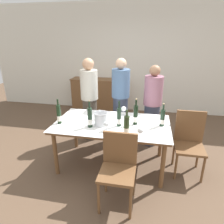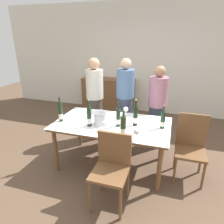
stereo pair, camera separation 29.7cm
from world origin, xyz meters
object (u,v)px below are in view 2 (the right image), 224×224
(dining_table, at_px, (112,127))
(wine_bottle_4, at_px, (163,120))
(wine_glass_2, at_px, (126,109))
(person_host, at_px, (95,100))
(sideboard_cabinet, at_px, (108,95))
(wine_bottle_3, at_px, (89,117))
(chair_near_front, at_px, (112,165))
(person_guest_left, at_px, (125,102))
(ice_bucket, at_px, (101,118))
(wine_glass_1, at_px, (137,132))
(wine_bottle_5, at_px, (135,116))
(wine_glass_3, at_px, (101,112))
(wine_bottle_1, at_px, (118,118))
(person_guest_right, at_px, (157,109))
(wine_bottle_0, at_px, (123,127))
(wine_glass_0, at_px, (104,124))
(chair_right_end, at_px, (191,143))
(wine_bottle_2, at_px, (61,113))

(dining_table, xyz_separation_m, wine_bottle_4, (0.74, 0.05, 0.19))
(wine_glass_2, bearing_deg, person_host, 147.73)
(sideboard_cabinet, relative_size, wine_bottle_3, 3.55)
(wine_glass_2, xyz_separation_m, chair_near_front, (0.10, -1.09, -0.32))
(person_guest_left, bearing_deg, ice_bucket, -98.97)
(wine_bottle_3, height_order, wine_bottle_4, wine_bottle_3)
(wine_glass_1, height_order, chair_near_front, chair_near_front)
(wine_bottle_5, relative_size, wine_glass_2, 2.56)
(wine_glass_1, xyz_separation_m, wine_glass_2, (-0.32, 0.76, 0.00))
(wine_bottle_5, bearing_deg, wine_glass_3, 169.82)
(dining_table, bearing_deg, wine_bottle_1, -33.36)
(wine_bottle_4, bearing_deg, person_host, 150.32)
(sideboard_cabinet, xyz_separation_m, person_guest_right, (1.46, -1.59, 0.30))
(wine_bottle_4, distance_m, person_host, 1.55)
(wine_bottle_0, xyz_separation_m, wine_bottle_1, (-0.15, 0.28, 0.00))
(person_host, bearing_deg, person_guest_left, 0.25)
(wine_bottle_0, height_order, person_guest_right, person_guest_right)
(wine_glass_0, height_order, person_host, person_host)
(wine_bottle_1, bearing_deg, sideboard_cabinet, 111.64)
(wine_glass_1, height_order, chair_right_end, chair_right_end)
(ice_bucket, distance_m, person_guest_right, 1.18)
(wine_glass_0, distance_m, person_guest_right, 1.26)
(wine_bottle_3, relative_size, chair_right_end, 0.43)
(sideboard_cabinet, xyz_separation_m, wine_bottle_2, (0.09, -2.57, 0.42))
(sideboard_cabinet, xyz_separation_m, wine_bottle_4, (1.61, -2.36, 0.40))
(sideboard_cabinet, relative_size, wine_glass_2, 9.19)
(sideboard_cabinet, relative_size, wine_bottle_0, 3.99)
(dining_table, distance_m, person_guest_left, 0.83)
(wine_bottle_2, bearing_deg, wine_glass_2, 29.69)
(ice_bucket, height_order, wine_bottle_2, wine_bottle_2)
(sideboard_cabinet, bearing_deg, wine_bottle_2, -88.06)
(wine_glass_0, bearing_deg, wine_bottle_4, 23.26)
(wine_bottle_4, distance_m, wine_glass_0, 0.83)
(wine_bottle_3, bearing_deg, dining_table, 33.87)
(wine_bottle_1, xyz_separation_m, wine_glass_0, (-0.14, -0.20, -0.04))
(wine_bottle_2, relative_size, person_host, 0.24)
(ice_bucket, height_order, wine_bottle_0, wine_bottle_0)
(wine_bottle_0, relative_size, chair_right_end, 0.38)
(wine_bottle_5, bearing_deg, person_guest_left, 113.96)
(chair_near_front, bearing_deg, wine_bottle_3, 133.58)
(dining_table, height_order, chair_near_front, chair_near_front)
(dining_table, height_order, wine_bottle_5, wine_bottle_5)
(wine_bottle_3, bearing_deg, ice_bucket, 33.64)
(dining_table, bearing_deg, wine_bottle_4, 3.85)
(wine_glass_0, distance_m, person_host, 1.24)
(wine_bottle_0, bearing_deg, wine_glass_2, 101.08)
(chair_right_end, distance_m, person_guest_right, 0.95)
(ice_bucket, relative_size, person_guest_right, 0.14)
(wine_bottle_3, relative_size, wine_glass_1, 2.64)
(wine_bottle_4, height_order, wine_glass_0, wine_bottle_4)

